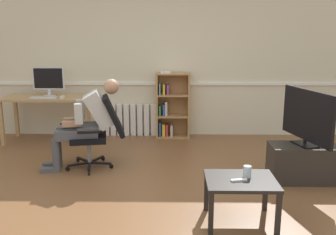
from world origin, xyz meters
name	(u,v)px	position (x,y,z in m)	size (l,w,h in m)	color
ground_plane	(154,195)	(0.00, 0.00, 0.00)	(18.00, 18.00, 0.00)	brown
back_wall	(161,59)	(0.00, 2.65, 1.35)	(12.00, 0.13, 2.70)	beige
computer_desk	(46,103)	(-1.89, 2.15, 0.65)	(1.35, 0.65, 0.76)	tan
imac_monitor	(48,79)	(-1.85, 2.23, 1.03)	(0.51, 0.14, 0.48)	silver
keyboard	(44,97)	(-1.87, 2.01, 0.77)	(0.42, 0.12, 0.02)	silver
computer_mouse	(62,97)	(-1.58, 2.03, 0.77)	(0.06, 0.10, 0.03)	white
bookshelf	(171,107)	(0.18, 2.44, 0.53)	(0.58, 0.29, 1.15)	#AD7F4C
radiator	(130,120)	(-0.55, 2.54, 0.28)	(0.93, 0.08, 0.56)	white
office_chair	(100,129)	(-0.76, 0.91, 0.52)	(0.80, 0.63, 0.97)	black
person_seated	(87,121)	(-0.92, 0.88, 0.64)	(1.06, 0.49, 1.19)	#4C4C51
tv_stand	(303,163)	(1.81, 0.45, 0.23)	(0.81, 0.41, 0.45)	#2D2823
tv_screen	(307,117)	(1.81, 0.45, 0.81)	(0.28, 0.96, 0.67)	black
coffee_table	(241,185)	(0.86, -0.59, 0.37)	(0.66, 0.54, 0.43)	black
drinking_glass	(247,172)	(0.92, -0.54, 0.49)	(0.08, 0.08, 0.11)	silver
spare_remote	(239,180)	(0.83, -0.64, 0.44)	(0.04, 0.15, 0.02)	white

